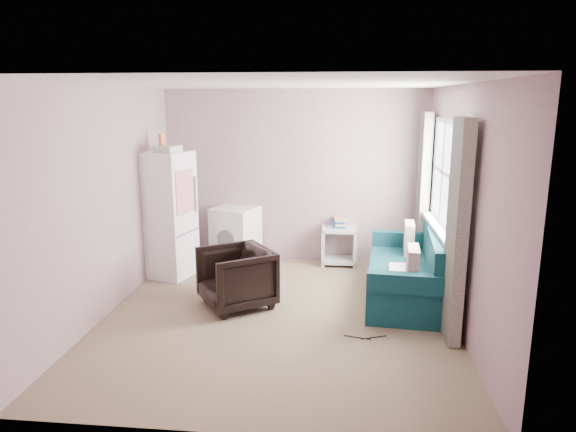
% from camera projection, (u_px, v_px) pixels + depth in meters
% --- Properties ---
extents(room, '(3.84, 4.24, 2.54)m').
position_uv_depth(room, '(280.00, 205.00, 5.43)').
color(room, '#826C55').
rests_on(room, ground).
extents(armchair, '(0.99, 1.00, 0.76)m').
position_uv_depth(armchair, '(236.00, 275.00, 5.89)').
color(armchair, black).
rests_on(armchair, ground).
extents(fridge, '(0.72, 0.71, 1.92)m').
position_uv_depth(fridge, '(168.00, 214.00, 6.85)').
color(fridge, white).
rests_on(fridge, ground).
extents(washing_machine, '(0.73, 0.73, 0.82)m').
position_uv_depth(washing_machine, '(236.00, 234.00, 7.52)').
color(washing_machine, white).
rests_on(washing_machine, ground).
extents(side_table, '(0.50, 0.50, 0.68)m').
position_uv_depth(side_table, '(339.00, 242.00, 7.47)').
color(side_table, beige).
rests_on(side_table, ground).
extents(sofa, '(1.02, 1.95, 0.84)m').
position_uv_depth(sofa, '(410.00, 274.00, 6.13)').
color(sofa, '#10424B').
rests_on(sofa, ground).
extents(window_dressing, '(0.17, 2.62, 2.18)m').
position_uv_depth(window_dressing, '(437.00, 209.00, 5.96)').
color(window_dressing, white).
rests_on(window_dressing, ground).
extents(floor_cables, '(0.44, 0.11, 0.01)m').
position_uv_depth(floor_cables, '(366.00, 337.00, 5.16)').
color(floor_cables, black).
rests_on(floor_cables, ground).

